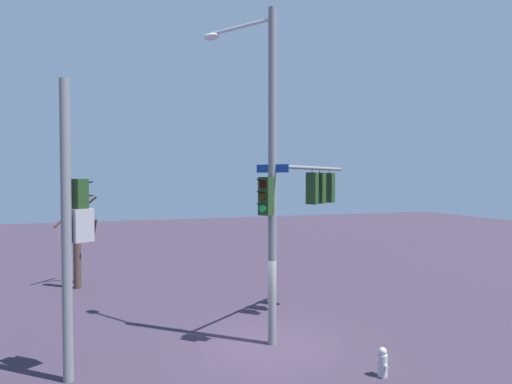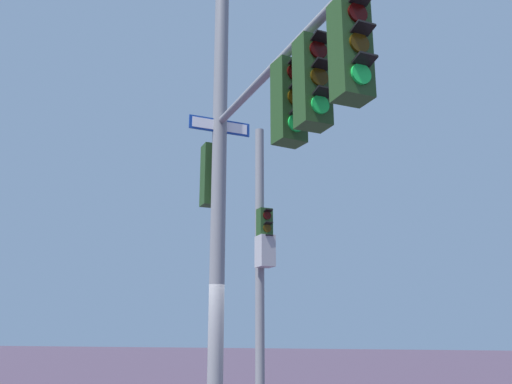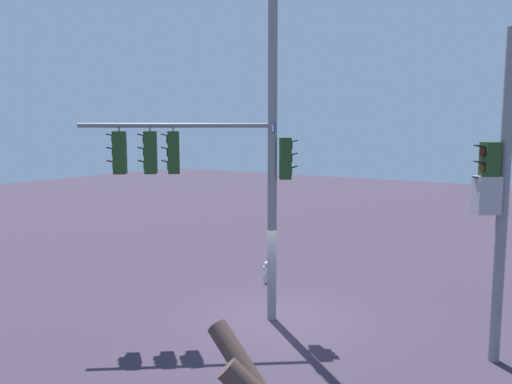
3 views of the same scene
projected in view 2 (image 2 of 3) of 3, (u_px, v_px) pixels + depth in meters
name	position (u px, v px, depth m)	size (l,w,h in m)	color
main_signal_pole_assembly	(249.00, 113.00, 8.03)	(3.55, 5.74, 9.87)	slate
secondary_pole_assembly	(262.00, 251.00, 13.80)	(0.64, 0.74, 7.29)	slate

